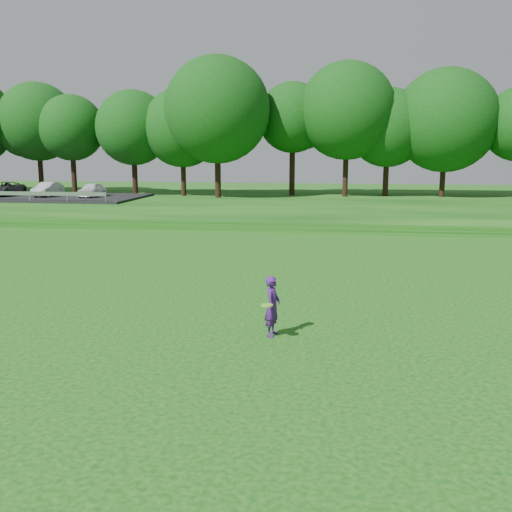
# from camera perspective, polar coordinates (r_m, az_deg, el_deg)

# --- Properties ---
(ground) EXTENTS (140.00, 140.00, 0.00)m
(ground) POSITION_cam_1_polar(r_m,az_deg,el_deg) (14.66, -11.28, -8.14)
(ground) COLOR #0C430D
(ground) RESTS_ON ground
(berm) EXTENTS (130.00, 30.00, 0.60)m
(berm) POSITION_cam_1_polar(r_m,az_deg,el_deg) (47.51, 2.45, 5.24)
(berm) COLOR #0C430D
(berm) RESTS_ON ground
(walking_path) EXTENTS (130.00, 1.60, 0.04)m
(walking_path) POSITION_cam_1_polar(r_m,az_deg,el_deg) (33.73, 0.03, 2.62)
(walking_path) COLOR gray
(walking_path) RESTS_ON ground
(treeline) EXTENTS (104.00, 7.00, 15.00)m
(treeline) POSITION_cam_1_polar(r_m,az_deg,el_deg) (51.41, 2.98, 14.34)
(treeline) COLOR #0F430F
(treeline) RESTS_ON berm
(parking_lot) EXTENTS (24.00, 9.00, 1.38)m
(parking_lot) POSITION_cam_1_polar(r_m,az_deg,el_deg) (54.26, -23.94, 5.77)
(parking_lot) COLOR black
(parking_lot) RESTS_ON berm
(woman) EXTENTS (0.46, 1.00, 1.54)m
(woman) POSITION_cam_1_polar(r_m,az_deg,el_deg) (14.43, 1.66, -5.03)
(woman) COLOR #4A1A76
(woman) RESTS_ON ground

